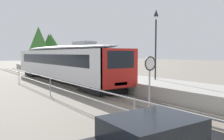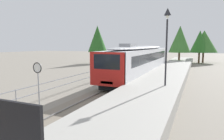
{
  "view_description": "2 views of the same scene",
  "coord_description": "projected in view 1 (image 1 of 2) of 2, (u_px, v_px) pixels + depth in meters",
  "views": [
    {
      "loc": [
        -8.9,
        5.41,
        2.93
      ],
      "look_at": [
        0.0,
        18.23,
        1.8
      ],
      "focal_mm": 37.27,
      "sensor_mm": 36.0,
      "label": 1
    },
    {
      "loc": [
        6.13,
        4.0,
        3.78
      ],
      "look_at": [
        0.0,
        18.23,
        1.8
      ],
      "focal_mm": 31.92,
      "sensor_mm": 36.0,
      "label": 2
    }
  ],
  "objects": [
    {
      "name": "track_rails",
      "position": [
        86.0,
        89.0,
        18.87
      ],
      "size": [
        3.2,
        60.0,
        0.14
      ],
      "color": "slate",
      "rests_on": "ground"
    },
    {
      "name": "speed_limit_sign",
      "position": [
        150.0,
        72.0,
        9.74
      ],
      "size": [
        0.61,
        0.1,
        2.81
      ],
      "color": "#9EA0A5",
      "rests_on": "ground"
    },
    {
      "name": "tree_behind_station_far",
      "position": [
        49.0,
        46.0,
        43.73
      ],
      "size": [
        3.72,
        3.72,
        6.59
      ],
      "color": "brown",
      "rests_on": "ground"
    },
    {
      "name": "station_platform",
      "position": [
        118.0,
        81.0,
        20.69
      ],
      "size": [
        3.9,
        60.0,
        0.9
      ],
      "primitive_type": "cube",
      "color": "#A8A59E",
      "rests_on": "ground"
    },
    {
      "name": "carpark_fence",
      "position": [
        134.0,
        107.0,
        8.73
      ],
      "size": [
        0.06,
        36.06,
        1.25
      ],
      "color": "#9EA0A5",
      "rests_on": "ground"
    },
    {
      "name": "tree_distant_centre",
      "position": [
        51.0,
        46.0,
        45.04
      ],
      "size": [
        5.35,
        5.35,
        6.66
      ],
      "color": "brown",
      "rests_on": "ground"
    },
    {
      "name": "ground_plane",
      "position": [
        50.0,
        93.0,
        17.16
      ],
      "size": [
        160.0,
        160.0,
        0.0
      ],
      "primitive_type": "plane",
      "color": "gray"
    },
    {
      "name": "platform_lamp_mid_platform",
      "position": [
        156.0,
        31.0,
        17.79
      ],
      "size": [
        0.34,
        0.34,
        5.35
      ],
      "color": "#232328",
      "rests_on": "station_platform"
    },
    {
      "name": "commuter_train",
      "position": [
        61.0,
        61.0,
        22.87
      ],
      "size": [
        2.82,
        19.92,
        3.74
      ],
      "color": "silver",
      "rests_on": "track_rails"
    },
    {
      "name": "tree_distant_left",
      "position": [
        39.0,
        42.0,
        37.65
      ],
      "size": [
        3.95,
        3.95,
        7.25
      ],
      "color": "brown",
      "rests_on": "ground"
    }
  ]
}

